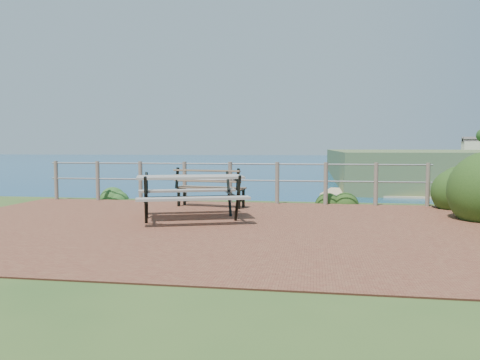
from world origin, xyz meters
name	(u,v)px	position (x,y,z in m)	size (l,w,h in m)	color
ground	(196,226)	(0.00, 0.00, 0.00)	(10.00, 7.00, 0.12)	brown
ocean	(310,150)	(0.00, 200.00, 0.00)	(1200.00, 1200.00, 0.00)	#156983
safety_railing	(230,180)	(0.00, 3.35, 0.57)	(9.40, 0.10, 1.00)	#6B5B4C
picnic_table	(190,193)	(-0.26, 0.59, 0.52)	(2.10, 1.61, 0.82)	gray
park_bench	(211,182)	(-0.29, 2.48, 0.59)	(1.64, 0.68, 0.90)	brown
shrub_right_edge	(462,209)	(5.28, 3.09, 0.00)	(1.12, 1.12, 1.60)	#1D3C12
shrub_lip_west	(109,199)	(-3.33, 3.74, 0.00)	(0.71, 0.71, 0.42)	#264E1D
shrub_lip_east	(336,202)	(2.57, 3.99, 0.00)	(0.72, 0.72, 0.44)	#1D3C12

